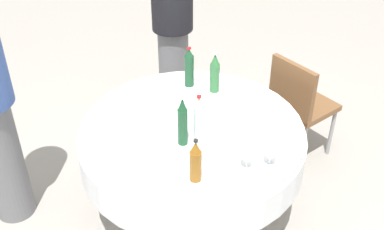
{
  "coord_description": "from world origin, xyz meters",
  "views": [
    {
      "loc": [
        2.17,
        0.95,
        2.46
      ],
      "look_at": [
        0.0,
        0.0,
        0.82
      ],
      "focal_mm": 44.35,
      "sensor_mm": 36.0,
      "label": 1
    }
  ],
  "objects_px": {
    "bottle_clear_left": "(199,120)",
    "bottle_green_far": "(215,73)",
    "bottle_dark_green_east": "(183,122)",
    "bottle_dark_green_north": "(189,68)",
    "plate_outer": "(227,126)",
    "wine_glass_east": "(271,150)",
    "chair_right": "(299,101)",
    "wine_glass_north": "(247,153)",
    "bottle_amber_rear": "(196,162)",
    "dining_table": "(192,145)",
    "person_rear": "(173,26)",
    "plate_mid": "(130,139)"
  },
  "relations": [
    {
      "from": "bottle_green_far",
      "to": "plate_mid",
      "type": "bearing_deg",
      "value": -19.29
    },
    {
      "from": "bottle_amber_rear",
      "to": "bottle_green_far",
      "type": "bearing_deg",
      "value": -164.91
    },
    {
      "from": "dining_table",
      "to": "plate_mid",
      "type": "distance_m",
      "value": 0.42
    },
    {
      "from": "person_rear",
      "to": "plate_outer",
      "type": "bearing_deg",
      "value": -80.97
    },
    {
      "from": "bottle_clear_left",
      "to": "plate_mid",
      "type": "relative_size",
      "value": 1.27
    },
    {
      "from": "bottle_amber_rear",
      "to": "bottle_clear_left",
      "type": "bearing_deg",
      "value": -159.92
    },
    {
      "from": "dining_table",
      "to": "bottle_amber_rear",
      "type": "xyz_separation_m",
      "value": [
        0.44,
        0.21,
        0.27
      ]
    },
    {
      "from": "dining_table",
      "to": "bottle_green_far",
      "type": "relative_size",
      "value": 4.82
    },
    {
      "from": "bottle_green_far",
      "to": "plate_outer",
      "type": "relative_size",
      "value": 1.44
    },
    {
      "from": "bottle_green_far",
      "to": "plate_mid",
      "type": "distance_m",
      "value": 0.77
    },
    {
      "from": "dining_table",
      "to": "bottle_dark_green_east",
      "type": "bearing_deg",
      "value": 6.09
    },
    {
      "from": "bottle_dark_green_north",
      "to": "bottle_amber_rear",
      "type": "bearing_deg",
      "value": 25.87
    },
    {
      "from": "bottle_green_far",
      "to": "wine_glass_north",
      "type": "relative_size",
      "value": 1.97
    },
    {
      "from": "bottle_green_far",
      "to": "bottle_amber_rear",
      "type": "bearing_deg",
      "value": 15.09
    },
    {
      "from": "bottle_dark_green_east",
      "to": "bottle_dark_green_north",
      "type": "height_order",
      "value": "bottle_dark_green_east"
    },
    {
      "from": "bottle_green_far",
      "to": "bottle_dark_green_north",
      "type": "height_order",
      "value": "same"
    },
    {
      "from": "dining_table",
      "to": "chair_right",
      "type": "distance_m",
      "value": 1.02
    },
    {
      "from": "bottle_dark_green_east",
      "to": "chair_right",
      "type": "height_order",
      "value": "bottle_dark_green_east"
    },
    {
      "from": "bottle_clear_left",
      "to": "bottle_green_far",
      "type": "bearing_deg",
      "value": -167.82
    },
    {
      "from": "bottle_amber_rear",
      "to": "wine_glass_east",
      "type": "relative_size",
      "value": 1.85
    },
    {
      "from": "wine_glass_north",
      "to": "plate_mid",
      "type": "distance_m",
      "value": 0.71
    },
    {
      "from": "plate_outer",
      "to": "wine_glass_east",
      "type": "bearing_deg",
      "value": 55.49
    },
    {
      "from": "bottle_amber_rear",
      "to": "bottle_dark_green_east",
      "type": "height_order",
      "value": "bottle_dark_green_east"
    },
    {
      "from": "plate_mid",
      "to": "chair_right",
      "type": "relative_size",
      "value": 0.28
    },
    {
      "from": "bottle_dark_green_east",
      "to": "dining_table",
      "type": "bearing_deg",
      "value": -173.91
    },
    {
      "from": "chair_right",
      "to": "bottle_green_far",
      "type": "bearing_deg",
      "value": -110.06
    },
    {
      "from": "wine_glass_east",
      "to": "dining_table",
      "type": "bearing_deg",
      "value": -106.36
    },
    {
      "from": "bottle_amber_rear",
      "to": "bottle_dark_green_north",
      "type": "xyz_separation_m",
      "value": [
        -0.87,
        -0.42,
        0.02
      ]
    },
    {
      "from": "dining_table",
      "to": "person_rear",
      "type": "height_order",
      "value": "person_rear"
    },
    {
      "from": "bottle_clear_left",
      "to": "plate_outer",
      "type": "bearing_deg",
      "value": 150.29
    },
    {
      "from": "bottle_green_far",
      "to": "wine_glass_east",
      "type": "xyz_separation_m",
      "value": [
        0.6,
        0.56,
        -0.04
      ]
    },
    {
      "from": "bottle_dark_green_north",
      "to": "chair_right",
      "type": "xyz_separation_m",
      "value": [
        -0.45,
        0.7,
        -0.36
      ]
    },
    {
      "from": "wine_glass_east",
      "to": "chair_right",
      "type": "distance_m",
      "value": 1.1
    },
    {
      "from": "chair_right",
      "to": "dining_table",
      "type": "bearing_deg",
      "value": -90.0
    },
    {
      "from": "dining_table",
      "to": "bottle_amber_rear",
      "type": "bearing_deg",
      "value": 25.83
    },
    {
      "from": "chair_right",
      "to": "bottle_amber_rear",
      "type": "bearing_deg",
      "value": -73.1
    },
    {
      "from": "plate_outer",
      "to": "person_rear",
      "type": "relative_size",
      "value": 0.13
    },
    {
      "from": "wine_glass_north",
      "to": "wine_glass_east",
      "type": "bearing_deg",
      "value": 126.81
    },
    {
      "from": "bottle_amber_rear",
      "to": "bottle_green_far",
      "type": "relative_size",
      "value": 0.9
    },
    {
      "from": "wine_glass_north",
      "to": "chair_right",
      "type": "bearing_deg",
      "value": 177.12
    },
    {
      "from": "bottle_dark_green_east",
      "to": "wine_glass_north",
      "type": "height_order",
      "value": "bottle_dark_green_east"
    },
    {
      "from": "bottle_clear_left",
      "to": "bottle_dark_green_north",
      "type": "xyz_separation_m",
      "value": [
        -0.56,
        -0.31,
        -0.01
      ]
    },
    {
      "from": "bottle_dark_green_east",
      "to": "plate_outer",
      "type": "relative_size",
      "value": 1.59
    },
    {
      "from": "bottle_amber_rear",
      "to": "chair_right",
      "type": "xyz_separation_m",
      "value": [
        -1.33,
        0.28,
        -0.34
      ]
    },
    {
      "from": "dining_table",
      "to": "chair_right",
      "type": "height_order",
      "value": "chair_right"
    },
    {
      "from": "bottle_amber_rear",
      "to": "wine_glass_east",
      "type": "height_order",
      "value": "bottle_amber_rear"
    },
    {
      "from": "bottle_dark_green_north",
      "to": "wine_glass_east",
      "type": "height_order",
      "value": "bottle_dark_green_north"
    },
    {
      "from": "wine_glass_east",
      "to": "chair_right",
      "type": "relative_size",
      "value": 0.16
    },
    {
      "from": "plate_outer",
      "to": "chair_right",
      "type": "relative_size",
      "value": 0.23
    },
    {
      "from": "person_rear",
      "to": "bottle_clear_left",
      "type": "bearing_deg",
      "value": -89.18
    }
  ]
}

